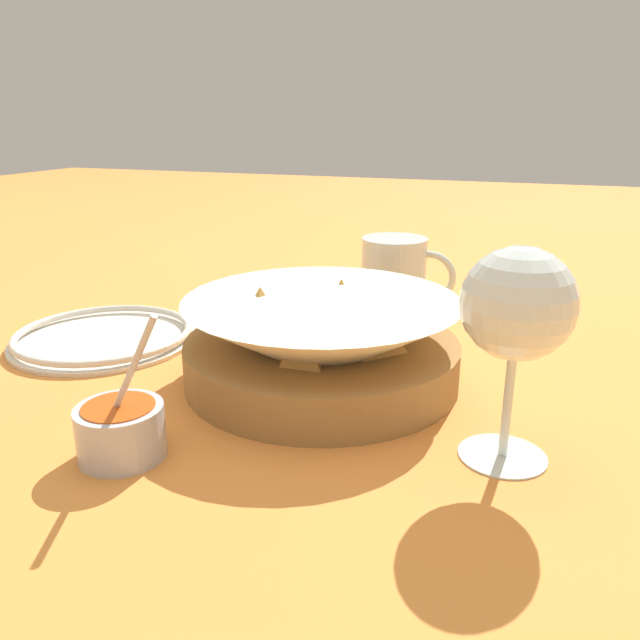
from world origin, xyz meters
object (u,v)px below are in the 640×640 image
object	(u,v)px
wine_glass	(517,310)
side_plate	(104,336)
beer_mug	(395,278)
food_basket	(320,345)
sauce_cup	(121,428)

from	to	relation	value
wine_glass	side_plate	world-z (taller)	wine_glass
wine_glass	beer_mug	world-z (taller)	wine_glass
beer_mug	wine_glass	bearing A→B (deg)	-63.57
food_basket	side_plate	bearing A→B (deg)	176.46
sauce_cup	side_plate	world-z (taller)	sauce_cup
sauce_cup	wine_glass	distance (m)	0.31
beer_mug	side_plate	xyz separation A→B (m)	(-0.29, -0.23, -0.04)
food_basket	sauce_cup	bearing A→B (deg)	-116.51
sauce_cup	food_basket	bearing A→B (deg)	63.49
side_plate	food_basket	bearing A→B (deg)	-3.54
sauce_cup	beer_mug	distance (m)	0.44
wine_glass	beer_mug	bearing A→B (deg)	116.43
sauce_cup	wine_glass	size ratio (longest dim) A/B	0.72
sauce_cup	side_plate	bearing A→B (deg)	131.03
sauce_cup	wine_glass	bearing A→B (deg)	19.60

